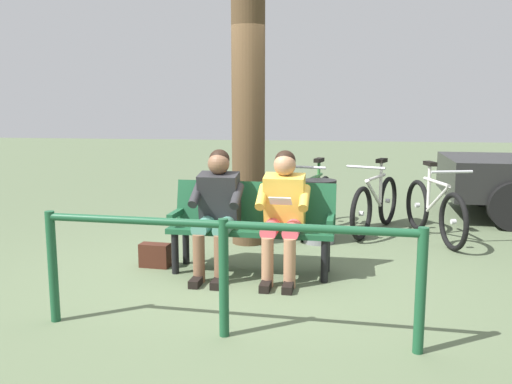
{
  "coord_description": "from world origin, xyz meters",
  "views": [
    {
      "loc": [
        -0.84,
        4.92,
        1.62
      ],
      "look_at": [
        -0.03,
        -0.42,
        0.75
      ],
      "focal_mm": 37.92,
      "sensor_mm": 36.0,
      "label": 1
    }
  ],
  "objects_px": {
    "person_reading": "(283,208)",
    "bicycle_green": "(315,204)",
    "person_companion": "(217,206)",
    "bench": "(253,220)",
    "bicycle_black": "(375,204)",
    "litter_bin": "(319,211)",
    "tree_trunk": "(248,112)",
    "handbag": "(155,255)",
    "bicycle_silver": "(434,210)"
  },
  "relations": [
    {
      "from": "person_companion",
      "to": "litter_bin",
      "type": "relative_size",
      "value": 1.6
    },
    {
      "from": "bench",
      "to": "person_companion",
      "type": "relative_size",
      "value": 1.34
    },
    {
      "from": "handbag",
      "to": "bicycle_green",
      "type": "distance_m",
      "value": 2.39
    },
    {
      "from": "bench",
      "to": "bicycle_black",
      "type": "bearing_deg",
      "value": -123.49
    },
    {
      "from": "bench",
      "to": "tree_trunk",
      "type": "xyz_separation_m",
      "value": [
        0.22,
        -1.06,
        1.04
      ]
    },
    {
      "from": "person_companion",
      "to": "litter_bin",
      "type": "bearing_deg",
      "value": -122.92
    },
    {
      "from": "bench",
      "to": "handbag",
      "type": "height_order",
      "value": "bench"
    },
    {
      "from": "person_companion",
      "to": "bicycle_green",
      "type": "bearing_deg",
      "value": -112.1
    },
    {
      "from": "bench",
      "to": "person_companion",
      "type": "height_order",
      "value": "person_companion"
    },
    {
      "from": "person_companion",
      "to": "handbag",
      "type": "bearing_deg",
      "value": -7.04
    },
    {
      "from": "bicycle_silver",
      "to": "bicycle_green",
      "type": "xyz_separation_m",
      "value": [
        1.45,
        -0.22,
        0.0
      ]
    },
    {
      "from": "handbag",
      "to": "tree_trunk",
      "type": "relative_size",
      "value": 0.1
    },
    {
      "from": "person_companion",
      "to": "bench",
      "type": "bearing_deg",
      "value": -152.82
    },
    {
      "from": "person_reading",
      "to": "bicycle_green",
      "type": "bearing_deg",
      "value": -94.48
    },
    {
      "from": "bench",
      "to": "litter_bin",
      "type": "bearing_deg",
      "value": -115.24
    },
    {
      "from": "person_companion",
      "to": "handbag",
      "type": "height_order",
      "value": "person_companion"
    },
    {
      "from": "person_companion",
      "to": "tree_trunk",
      "type": "bearing_deg",
      "value": -93.14
    },
    {
      "from": "bicycle_black",
      "to": "bicycle_silver",
      "type": "bearing_deg",
      "value": 89.55
    },
    {
      "from": "person_reading",
      "to": "person_companion",
      "type": "relative_size",
      "value": 1.0
    },
    {
      "from": "bicycle_black",
      "to": "person_reading",
      "type": "bearing_deg",
      "value": -3.47
    },
    {
      "from": "person_companion",
      "to": "bicycle_green",
      "type": "xyz_separation_m",
      "value": [
        -0.85,
        -1.93,
        -0.3
      ]
    },
    {
      "from": "person_reading",
      "to": "litter_bin",
      "type": "relative_size",
      "value": 1.6
    },
    {
      "from": "bench",
      "to": "tree_trunk",
      "type": "distance_m",
      "value": 1.5
    },
    {
      "from": "tree_trunk",
      "to": "bicycle_black",
      "type": "xyz_separation_m",
      "value": [
        -1.52,
        -0.78,
        -1.19
      ]
    },
    {
      "from": "bench",
      "to": "bicycle_green",
      "type": "bearing_deg",
      "value": -104.83
    },
    {
      "from": "handbag",
      "to": "litter_bin",
      "type": "relative_size",
      "value": 0.4
    },
    {
      "from": "bench",
      "to": "person_companion",
      "type": "xyz_separation_m",
      "value": [
        0.32,
        0.15,
        0.16
      ]
    },
    {
      "from": "person_companion",
      "to": "bicycle_green",
      "type": "distance_m",
      "value": 2.13
    },
    {
      "from": "person_reading",
      "to": "bicycle_silver",
      "type": "xyz_separation_m",
      "value": [
        -1.66,
        -1.73,
        -0.31
      ]
    },
    {
      "from": "person_reading",
      "to": "tree_trunk",
      "type": "distance_m",
      "value": 1.61
    },
    {
      "from": "bicycle_black",
      "to": "bicycle_green",
      "type": "relative_size",
      "value": 0.95
    },
    {
      "from": "bicycle_silver",
      "to": "bicycle_black",
      "type": "bearing_deg",
      "value": -127.59
    },
    {
      "from": "person_reading",
      "to": "tree_trunk",
      "type": "xyz_separation_m",
      "value": [
        0.54,
        -1.24,
        0.88
      ]
    },
    {
      "from": "tree_trunk",
      "to": "bench",
      "type": "bearing_deg",
      "value": 101.7
    },
    {
      "from": "tree_trunk",
      "to": "bicycle_silver",
      "type": "height_order",
      "value": "tree_trunk"
    },
    {
      "from": "bench",
      "to": "bicycle_green",
      "type": "height_order",
      "value": "bicycle_green"
    },
    {
      "from": "bench",
      "to": "handbag",
      "type": "bearing_deg",
      "value": 4.65
    },
    {
      "from": "litter_bin",
      "to": "bench",
      "type": "bearing_deg",
      "value": 63.04
    },
    {
      "from": "bench",
      "to": "bicycle_black",
      "type": "xyz_separation_m",
      "value": [
        -1.3,
        -1.85,
        -0.15
      ]
    },
    {
      "from": "litter_bin",
      "to": "bicycle_green",
      "type": "height_order",
      "value": "bicycle_green"
    },
    {
      "from": "person_reading",
      "to": "bicycle_green",
      "type": "distance_m",
      "value": 1.98
    },
    {
      "from": "person_companion",
      "to": "bicycle_green",
      "type": "relative_size",
      "value": 0.73
    },
    {
      "from": "handbag",
      "to": "litter_bin",
      "type": "bearing_deg",
      "value": -142.18
    },
    {
      "from": "tree_trunk",
      "to": "bicycle_silver",
      "type": "relative_size",
      "value": 1.88
    },
    {
      "from": "tree_trunk",
      "to": "bicycle_green",
      "type": "relative_size",
      "value": 1.87
    },
    {
      "from": "bench",
      "to": "litter_bin",
      "type": "distance_m",
      "value": 1.34
    },
    {
      "from": "person_reading",
      "to": "bicycle_black",
      "type": "xyz_separation_m",
      "value": [
        -0.99,
        -2.02,
        -0.31
      ]
    },
    {
      "from": "handbag",
      "to": "litter_bin",
      "type": "xyz_separation_m",
      "value": [
        -1.6,
        -1.24,
        0.26
      ]
    },
    {
      "from": "person_reading",
      "to": "bicycle_black",
      "type": "relative_size",
      "value": 0.76
    },
    {
      "from": "person_companion",
      "to": "bicycle_black",
      "type": "xyz_separation_m",
      "value": [
        -1.63,
        -2.0,
        -0.3
      ]
    }
  ]
}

